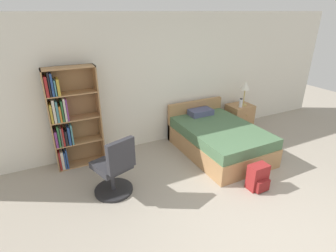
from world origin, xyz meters
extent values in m
plane|color=#A39989|center=(0.00, 0.00, 0.00)|extent=(14.00, 14.00, 0.00)
cube|color=silver|center=(0.00, 3.23, 1.30)|extent=(9.00, 0.06, 2.60)
cube|color=#AD7F51|center=(-2.19, 2.98, 0.89)|extent=(0.02, 0.28, 1.79)
cube|color=#AD7F51|center=(-1.37, 2.98, 0.89)|extent=(0.02, 0.28, 1.79)
cube|color=#936C45|center=(-1.78, 3.11, 0.89)|extent=(0.84, 0.01, 1.79)
cube|color=#AD7F51|center=(-1.78, 2.98, 0.01)|extent=(0.80, 0.27, 0.02)
cube|color=maroon|center=(-2.15, 2.93, 0.19)|extent=(0.03, 0.17, 0.35)
cube|color=beige|center=(-2.11, 2.95, 0.19)|extent=(0.04, 0.21, 0.34)
cube|color=navy|center=(-2.07, 2.96, 0.18)|extent=(0.03, 0.22, 0.32)
cube|color=navy|center=(-2.04, 2.93, 0.20)|extent=(0.03, 0.18, 0.37)
cube|color=#AD7F51|center=(-1.78, 2.98, 0.46)|extent=(0.80, 0.27, 0.02)
cube|color=#7A387F|center=(-2.15, 2.94, 0.61)|extent=(0.04, 0.18, 0.29)
cube|color=#2D6638|center=(-2.10, 2.96, 0.65)|extent=(0.03, 0.22, 0.37)
cube|color=#665B51|center=(-2.06, 2.93, 0.64)|extent=(0.02, 0.17, 0.34)
cube|color=maroon|center=(-2.03, 2.94, 0.63)|extent=(0.03, 0.20, 0.33)
cube|color=black|center=(-1.99, 2.95, 0.60)|extent=(0.04, 0.21, 0.26)
cube|color=navy|center=(-1.94, 2.95, 0.63)|extent=(0.04, 0.20, 0.33)
cube|color=teal|center=(-1.89, 2.94, 0.65)|extent=(0.03, 0.19, 0.37)
cube|color=#AD7F51|center=(-1.78, 2.98, 0.90)|extent=(0.80, 0.27, 0.02)
cube|color=gold|center=(-2.15, 2.94, 1.07)|extent=(0.04, 0.19, 0.32)
cube|color=beige|center=(-2.10, 2.94, 1.11)|extent=(0.04, 0.19, 0.39)
cube|color=teal|center=(-2.06, 2.96, 1.09)|extent=(0.03, 0.23, 0.36)
cube|color=orange|center=(-2.02, 2.94, 1.05)|extent=(0.03, 0.19, 0.27)
cube|color=#2D6638|center=(-1.98, 2.95, 1.09)|extent=(0.03, 0.22, 0.35)
cube|color=beige|center=(-1.94, 2.94, 1.11)|extent=(0.03, 0.18, 0.39)
cube|color=#7A387F|center=(-1.90, 2.96, 1.10)|extent=(0.02, 0.22, 0.37)
cube|color=#AD7F51|center=(-1.78, 2.98, 1.35)|extent=(0.80, 0.27, 0.02)
cube|color=maroon|center=(-2.15, 2.92, 1.52)|extent=(0.04, 0.16, 0.32)
cube|color=black|center=(-2.10, 2.95, 1.55)|extent=(0.02, 0.21, 0.38)
cube|color=navy|center=(-2.06, 2.95, 1.54)|extent=(0.03, 0.20, 0.36)
cube|color=teal|center=(-2.02, 2.95, 1.49)|extent=(0.02, 0.21, 0.25)
cube|color=gold|center=(-1.98, 2.94, 1.50)|extent=(0.04, 0.20, 0.27)
cube|color=#AD7F51|center=(-1.78, 2.98, 1.78)|extent=(0.84, 0.28, 0.02)
cube|color=#AD7F51|center=(0.74, 2.16, 0.18)|extent=(1.32, 1.91, 0.36)
cube|color=#4C704C|center=(0.74, 2.16, 0.46)|extent=(1.29, 1.87, 0.20)
cube|color=#AD7F51|center=(0.74, 3.08, 0.41)|extent=(1.32, 0.08, 0.81)
cube|color=#4C5175|center=(0.74, 2.87, 0.62)|extent=(0.50, 0.30, 0.12)
cylinder|color=#232326|center=(-1.49, 1.90, 0.02)|extent=(0.60, 0.60, 0.04)
cylinder|color=#333338|center=(-1.49, 1.90, 0.23)|extent=(0.06, 0.06, 0.39)
cube|color=#2D2D33|center=(-1.49, 1.90, 0.48)|extent=(0.61, 0.61, 0.10)
cube|color=#2D2D33|center=(-1.40, 1.64, 0.76)|extent=(0.44, 0.21, 0.46)
cube|color=#AD7F51|center=(1.84, 2.87, 0.31)|extent=(0.55, 0.45, 0.61)
sphere|color=tan|center=(1.84, 2.64, 0.43)|extent=(0.02, 0.02, 0.02)
cylinder|color=tan|center=(1.88, 2.83, 0.62)|extent=(0.16, 0.16, 0.02)
cylinder|color=tan|center=(1.88, 2.83, 0.81)|extent=(0.02, 0.02, 0.35)
cone|color=white|center=(1.88, 2.83, 1.07)|extent=(0.20, 0.20, 0.18)
cylinder|color=silver|center=(1.73, 2.76, 0.70)|extent=(0.08, 0.08, 0.18)
cylinder|color=#2D2D33|center=(1.73, 2.76, 0.81)|extent=(0.05, 0.05, 0.02)
cube|color=maroon|center=(0.58, 0.96, 0.21)|extent=(0.31, 0.19, 0.42)
cube|color=maroon|center=(0.58, 0.83, 0.11)|extent=(0.24, 0.07, 0.19)
camera|label=1|loc=(-2.24, -1.49, 2.61)|focal=28.00mm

